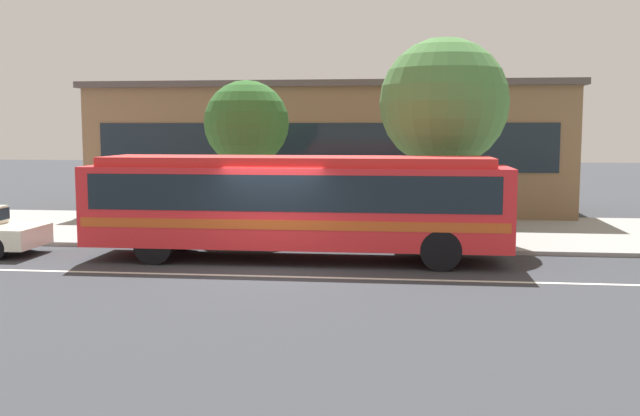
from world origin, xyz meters
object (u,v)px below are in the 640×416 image
object	(u,v)px
transit_bus	(297,200)
pedestrian_waiting_near_sign	(469,208)
street_tree_near_stop	(247,124)
pedestrian_walking_along_curb	(405,207)
bus_stop_sign	(481,194)
street_tree_mid_block	(444,103)

from	to	relation	value
transit_bus	pedestrian_waiting_near_sign	bearing A→B (deg)	33.11
pedestrian_waiting_near_sign	street_tree_near_stop	size ratio (longest dim) A/B	0.35
pedestrian_walking_along_curb	bus_stop_sign	size ratio (longest dim) A/B	0.73
pedestrian_waiting_near_sign	street_tree_mid_block	xyz separation A→B (m)	(-0.78, 0.30, 3.07)
transit_bus	street_tree_near_stop	world-z (taller)	street_tree_near_stop
pedestrian_walking_along_curb	street_tree_near_stop	xyz separation A→B (m)	(-5.06, 1.34, 2.46)
pedestrian_walking_along_curb	street_tree_near_stop	bearing A→B (deg)	165.15
transit_bus	pedestrian_waiting_near_sign	distance (m)	5.63
transit_bus	pedestrian_waiting_near_sign	world-z (taller)	transit_bus
pedestrian_waiting_near_sign	pedestrian_walking_along_curb	distance (m)	1.90
bus_stop_sign	transit_bus	bearing A→B (deg)	-160.05
transit_bus	pedestrian_waiting_near_sign	xyz separation A→B (m)	(4.70, 3.06, -0.47)
bus_stop_sign	street_tree_near_stop	size ratio (longest dim) A/B	0.48
pedestrian_walking_along_curb	pedestrian_waiting_near_sign	bearing A→B (deg)	2.04
transit_bus	pedestrian_walking_along_curb	distance (m)	4.12
pedestrian_waiting_near_sign	pedestrian_walking_along_curb	xyz separation A→B (m)	(-1.90, -0.07, 0.01)
transit_bus	pedestrian_walking_along_curb	bearing A→B (deg)	46.98
street_tree_near_stop	bus_stop_sign	bearing A→B (deg)	-19.73
bus_stop_sign	street_tree_mid_block	xyz separation A→B (m)	(-0.97, 1.59, 2.55)
street_tree_mid_block	street_tree_near_stop	bearing A→B (deg)	171.03
pedestrian_waiting_near_sign	transit_bus	bearing A→B (deg)	-146.89
transit_bus	pedestrian_walking_along_curb	size ratio (longest dim) A/B	6.41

